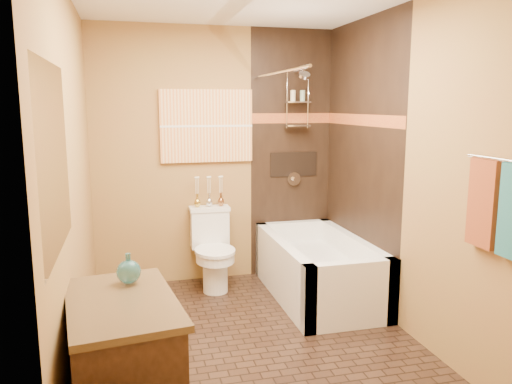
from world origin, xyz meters
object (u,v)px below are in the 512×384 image
object	(u,v)px
sunset_painting	(207,126)
bathtub	(318,273)
vanity	(123,369)
toilet	(213,249)

from	to	relation	value
sunset_painting	bathtub	world-z (taller)	sunset_painting
vanity	bathtub	bearing A→B (deg)	35.58
bathtub	toilet	world-z (taller)	toilet
bathtub	vanity	xyz separation A→B (m)	(-1.72, -1.61, 0.17)
sunset_painting	toilet	xyz separation A→B (m)	(0.00, -0.26, -1.16)
sunset_painting	vanity	size ratio (longest dim) A/B	0.96
bathtub	vanity	world-z (taller)	vanity
bathtub	toilet	bearing A→B (deg)	152.48
bathtub	toilet	xyz separation A→B (m)	(-0.90, 0.47, 0.17)
sunset_painting	bathtub	distance (m)	1.76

